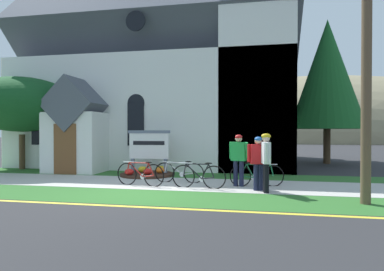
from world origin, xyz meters
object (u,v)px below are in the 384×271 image
(bicycle_black, at_px, (140,174))
(roadside_conifer, at_px, (327,74))
(cyclist_in_yellow_jersey, at_px, (239,156))
(yard_deciduous_tree, at_px, (22,105))
(cyclist_in_green_jersey, at_px, (266,158))
(church_sign, at_px, (149,146))
(cyclist_in_orange_jersey, at_px, (258,159))
(bicycle_blue, at_px, (179,172))
(bicycle_orange, at_px, (199,176))
(bicycle_white, at_px, (257,175))
(utility_pole, at_px, (362,31))

(bicycle_black, xyz_separation_m, roadside_conifer, (7.55, 9.01, 4.53))
(cyclist_in_yellow_jersey, xyz_separation_m, yard_deciduous_tree, (-10.28, 2.95, 2.05))
(cyclist_in_green_jersey, xyz_separation_m, cyclist_in_yellow_jersey, (-0.84, 0.98, -0.03))
(church_sign, distance_m, yard_deciduous_tree, 6.85)
(cyclist_in_orange_jersey, height_order, cyclist_in_yellow_jersey, cyclist_in_yellow_jersey)
(cyclist_in_yellow_jersey, bearing_deg, cyclist_in_green_jersey, -49.46)
(roadside_conifer, bearing_deg, bicycle_blue, -128.37)
(bicycle_orange, distance_m, cyclist_in_green_jersey, 2.18)
(church_sign, height_order, bicycle_white, church_sign)
(cyclist_in_orange_jersey, height_order, yard_deciduous_tree, yard_deciduous_tree)
(bicycle_blue, xyz_separation_m, yard_deciduous_tree, (-8.22, 2.56, 2.67))
(cyclist_in_orange_jersey, bearing_deg, roadside_conifer, 67.78)
(yard_deciduous_tree, bearing_deg, cyclist_in_yellow_jersey, -16.03)
(church_sign, distance_m, bicycle_black, 2.77)
(utility_pole, height_order, roadside_conifer, roadside_conifer)
(bicycle_orange, distance_m, roadside_conifer, 11.61)
(bicycle_orange, xyz_separation_m, utility_pole, (4.31, -1.41, 3.87))
(bicycle_white, distance_m, cyclist_in_orange_jersey, 0.99)
(church_sign, relative_size, cyclist_in_yellow_jersey, 1.09)
(bicycle_black, xyz_separation_m, cyclist_in_orange_jersey, (3.80, -0.18, 0.56))
(bicycle_white, distance_m, roadside_conifer, 10.27)
(church_sign, distance_m, bicycle_orange, 3.80)
(cyclist_in_green_jersey, relative_size, roadside_conifer, 0.22)
(cyclist_in_yellow_jersey, xyz_separation_m, utility_pole, (3.10, -2.00, 3.27))
(bicycle_black, xyz_separation_m, cyclist_in_green_jersey, (4.02, -0.50, 0.63))
(bicycle_black, relative_size, utility_pole, 0.23)
(church_sign, distance_m, bicycle_blue, 2.54)
(bicycle_white, bearing_deg, cyclist_in_orange_jersey, -86.76)
(cyclist_in_green_jersey, height_order, yard_deciduous_tree, yard_deciduous_tree)
(cyclist_in_green_jersey, relative_size, cyclist_in_yellow_jersey, 1.03)
(cyclist_in_orange_jersey, distance_m, roadside_conifer, 10.69)
(cyclist_in_green_jersey, height_order, cyclist_in_yellow_jersey, cyclist_in_green_jersey)
(church_sign, distance_m, roadside_conifer, 11.00)
(church_sign, bearing_deg, cyclist_in_yellow_jersey, -29.49)
(church_sign, xyz_separation_m, bicycle_blue, (1.68, -1.72, -0.81))
(cyclist_in_green_jersey, distance_m, utility_pole, 4.08)
(yard_deciduous_tree, bearing_deg, cyclist_in_green_jersey, -19.49)
(bicycle_orange, bearing_deg, cyclist_in_green_jersey, -10.72)
(bicycle_orange, distance_m, cyclist_in_yellow_jersey, 1.47)
(bicycle_black, distance_m, cyclist_in_green_jersey, 4.10)
(bicycle_white, xyz_separation_m, bicycle_orange, (-1.78, -0.73, 0.02))
(utility_pole, relative_size, roadside_conifer, 0.97)
(bicycle_orange, xyz_separation_m, bicycle_blue, (-0.86, 0.99, -0.02))
(cyclist_in_green_jersey, distance_m, cyclist_in_orange_jersey, 0.39)
(bicycle_white, bearing_deg, utility_pole, -40.22)
(bicycle_orange, relative_size, roadside_conifer, 0.22)
(bicycle_black, bearing_deg, cyclist_in_orange_jersey, -2.77)
(bicycle_orange, bearing_deg, bicycle_black, 176.70)
(bicycle_black, bearing_deg, bicycle_orange, -3.30)
(bicycle_blue, xyz_separation_m, cyclist_in_green_jersey, (2.90, -1.38, 0.65))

